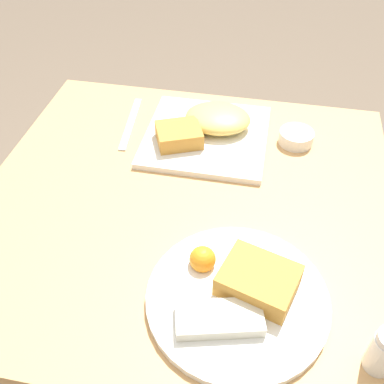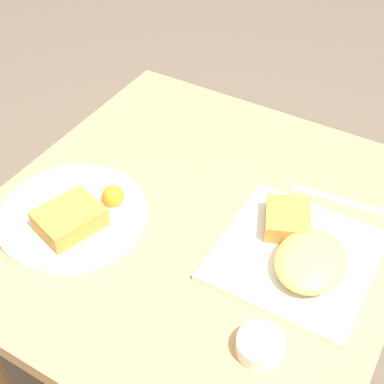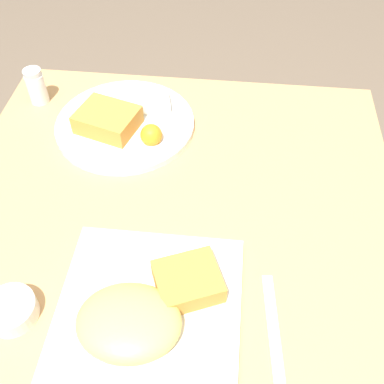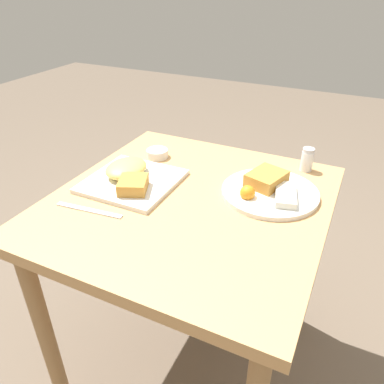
# 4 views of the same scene
# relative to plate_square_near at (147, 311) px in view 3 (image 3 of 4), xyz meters

# --- Properties ---
(ground_plane) EXTENTS (8.00, 8.00, 0.00)m
(ground_plane) POSITION_rel_plate_square_near_xyz_m (0.01, 0.21, -0.75)
(ground_plane) COLOR brown
(dining_table) EXTENTS (0.81, 0.78, 0.73)m
(dining_table) POSITION_rel_plate_square_near_xyz_m (0.01, 0.21, -0.12)
(dining_table) COLOR tan
(dining_table) RESTS_ON ground_plane
(plate_square_near) EXTENTS (0.27, 0.27, 0.06)m
(plate_square_near) POSITION_rel_plate_square_near_xyz_m (0.00, 0.00, 0.00)
(plate_square_near) COLOR white
(plate_square_near) RESTS_ON dining_table
(plate_oval_far) EXTENTS (0.29, 0.29, 0.05)m
(plate_oval_far) POSITION_rel_plate_square_near_xyz_m (-0.12, 0.41, -0.01)
(plate_oval_far) COLOR white
(plate_oval_far) RESTS_ON dining_table
(sauce_ramekin) EXTENTS (0.08, 0.08, 0.03)m
(sauce_ramekin) POSITION_rel_plate_square_near_xyz_m (-0.20, -0.02, -0.01)
(sauce_ramekin) COLOR white
(sauce_ramekin) RESTS_ON dining_table
(salt_shaker) EXTENTS (0.04, 0.04, 0.08)m
(salt_shaker) POSITION_rel_plate_square_near_xyz_m (-0.32, 0.48, 0.01)
(salt_shaker) COLOR white
(salt_shaker) RESTS_ON dining_table
(butter_knife) EXTENTS (0.04, 0.21, 0.00)m
(butter_knife) POSITION_rel_plate_square_near_xyz_m (0.18, -0.02, -0.02)
(butter_knife) COLOR silver
(butter_knife) RESTS_ON dining_table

